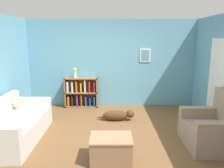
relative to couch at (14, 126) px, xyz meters
name	(u,v)px	position (x,y,z in m)	size (l,w,h in m)	color
ground_plane	(112,136)	(2.01, 0.16, -0.30)	(14.00, 14.00, 0.00)	brown
wall_back	(112,63)	(2.01, 2.41, 1.00)	(5.60, 0.13, 2.60)	#609EB7
couch	(14,126)	(0.00, 0.00, 0.00)	(0.94, 1.95, 0.81)	beige
bookshelf	(81,93)	(1.08, 2.21, 0.14)	(0.98, 0.29, 0.90)	olive
recliner_chair	(214,129)	(3.95, -0.31, 0.06)	(0.90, 1.02, 1.06)	gray
coffee_table	(111,148)	(1.99, -0.81, -0.07)	(0.71, 0.53, 0.43)	#846647
dog	(118,115)	(2.16, 1.05, -0.16)	(0.95, 0.24, 0.28)	#472D19
vase	(75,72)	(0.92, 2.20, 0.77)	(0.11, 0.11, 0.30)	silver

